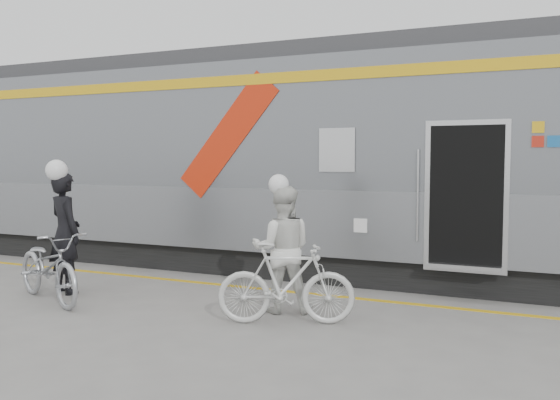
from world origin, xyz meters
The scene contains 9 objects.
ground centered at (0.00, 0.00, 0.00)m, with size 90.00×90.00×0.00m, color slate.
train centered at (0.71, 4.19, 2.05)m, with size 24.00×3.17×4.10m.
safety_strip centered at (0.00, 2.15, 0.00)m, with size 24.00×0.12×0.01m, color gold.
man centered at (-2.88, 0.66, 0.96)m, with size 0.70×0.46×1.91m, color black.
bicycle_left centered at (-2.68, 0.11, 0.53)m, with size 0.70×2.00×1.05m, color #A6A8AD.
woman centered at (0.70, 1.00, 0.87)m, with size 0.85×0.66×1.74m, color silver.
bicycle_right centered at (1.00, 0.45, 0.53)m, with size 0.50×1.76×1.06m, color beige.
helmet_man centered at (-2.88, 0.66, 2.08)m, with size 0.33×0.33×0.33m, color white.
helmet_woman centered at (0.70, 1.00, 1.88)m, with size 0.28×0.28×0.28m, color white.
Camera 1 is at (3.99, -6.36, 2.11)m, focal length 38.00 mm.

